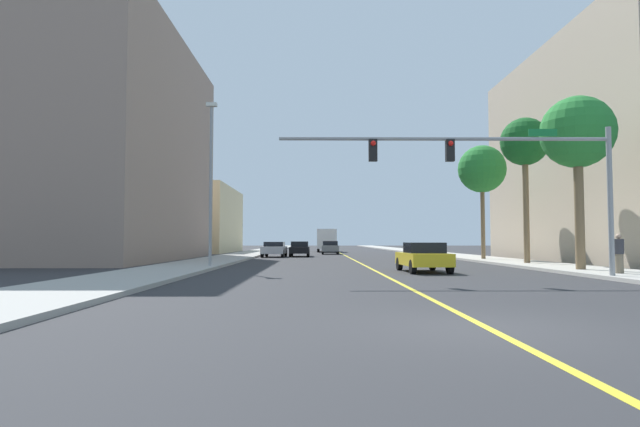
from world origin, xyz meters
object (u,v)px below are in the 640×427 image
Objects in this scene: car_yellow at (423,257)px; car_gray at (330,247)px; palm_near at (577,134)px; palm_far at (482,170)px; car_black at (300,249)px; delivery_truck at (327,240)px; palm_mid at (525,144)px; traffic_signal_mast at (498,163)px; car_silver at (274,249)px; street_lamp at (211,176)px; pedestrian at (619,254)px.

car_gray reaches higher than car_yellow.
palm_far is at bearing 90.19° from palm_near.
delivery_truck reaches higher than car_black.
palm_mid is 11.89m from car_yellow.
car_yellow is at bearing -139.27° from palm_mid.
car_gray is (-10.64, 31.79, -5.71)m from palm_near.
car_gray is (3.02, 8.20, 0.01)m from car_black.
delivery_truck is at bearing 92.70° from car_yellow.
car_gray is at bearing 98.55° from traffic_signal_mast.
palm_near is 27.95m from car_silver.
palm_near is at bearing -89.81° from palm_far.
street_lamp is 5.42× the size of pedestrian.
pedestrian is at bearing -19.91° from street_lamp.
palm_mid is (5.56, 11.06, 2.84)m from traffic_signal_mast.
palm_far reaches higher than car_silver.
palm_mid reaches higher than car_gray.
palm_mid is at bearing 10.35° from street_lamp.
pedestrian is (13.74, -26.51, 0.23)m from car_black.
delivery_truck is (2.87, 18.93, 0.84)m from car_black.
palm_mid is at bearing 38.53° from car_yellow.
delivery_truck is at bearing 81.50° from car_black.
pedestrian is (17.86, -6.47, -3.98)m from street_lamp.
street_lamp is 19.41m from pedestrian.
car_gray is 10.85m from car_silver.
palm_mid is at bearing -86.85° from palm_far.
delivery_truck is at bearing -88.88° from pedestrian.
palm_near reaches higher than car_black.
palm_near is 1.95× the size of car_gray.
palm_near is 1.97× the size of car_silver.
traffic_signal_mast reaches higher than car_black.
pedestrian is at bearing -88.56° from palm_near.
car_yellow is at bearing -82.76° from car_gray.
car_yellow is (-7.19, 0.38, -5.73)m from palm_near.
palm_mid reaches higher than traffic_signal_mast.
palm_near is 6.23m from pedestrian.
street_lamp is 1.92× the size of car_black.
car_black is (-13.66, 23.59, -5.73)m from palm_near.
car_yellow is (-7.14, -13.32, -5.94)m from palm_far.
palm_far is at bearing -101.92° from pedestrian.
palm_near is at bearing -59.81° from car_black.
delivery_truck is 4.86× the size of pedestrian.
palm_mid reaches higher than car_black.
street_lamp is 1.05× the size of palm_far.
palm_far is 2.00× the size of car_gray.
car_gray is (-10.97, 24.93, -6.54)m from palm_mid.
palm_mid is 11.65m from pedestrian.
palm_far is 1.83× the size of car_black.
palm_near is 0.93× the size of palm_mid.
traffic_signal_mast is 28.79m from car_silver.
palm_far is 31.18m from delivery_truck.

